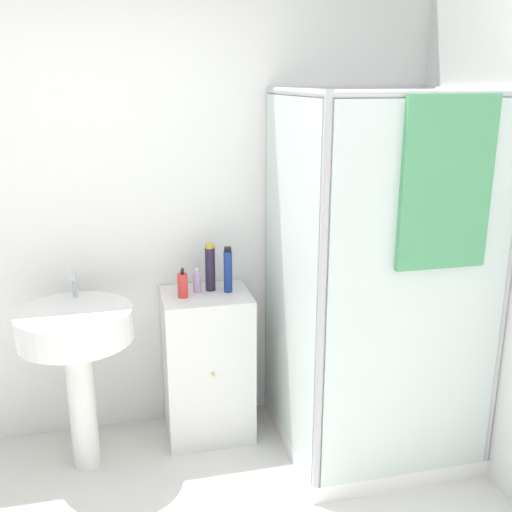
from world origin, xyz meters
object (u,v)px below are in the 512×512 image
object	(u,v)px
shampoo_bottle_tall_black	(210,268)
soap_dispenser	(183,285)
sink	(77,342)
shampoo_bottle_blue	(228,270)
lotion_bottle_white	(197,282)

from	to	relation	value
shampoo_bottle_tall_black	soap_dispenser	bearing A→B (deg)	-154.85
sink	shampoo_bottle_blue	distance (m)	0.84
shampoo_bottle_tall_black	shampoo_bottle_blue	xyz separation A→B (m)	(0.09, -0.05, -0.01)
shampoo_bottle_tall_black	lotion_bottle_white	size ratio (longest dim) A/B	1.91
sink	shampoo_bottle_tall_black	bearing A→B (deg)	16.16
soap_dispenser	sink	bearing A→B (deg)	-166.64
sink	soap_dispenser	distance (m)	0.59
shampoo_bottle_tall_black	shampoo_bottle_blue	bearing A→B (deg)	-29.35
shampoo_bottle_tall_black	lotion_bottle_white	xyz separation A→B (m)	(-0.08, -0.02, -0.07)
sink	lotion_bottle_white	size ratio (longest dim) A/B	7.26
sink	shampoo_bottle_tall_black	xyz separation A→B (m)	(0.70, 0.20, 0.27)
soap_dispenser	shampoo_bottle_tall_black	world-z (taller)	shampoo_bottle_tall_black
sink	lotion_bottle_white	distance (m)	0.68
sink	shampoo_bottle_tall_black	world-z (taller)	shampoo_bottle_tall_black
sink	lotion_bottle_white	xyz separation A→B (m)	(0.62, 0.19, 0.20)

